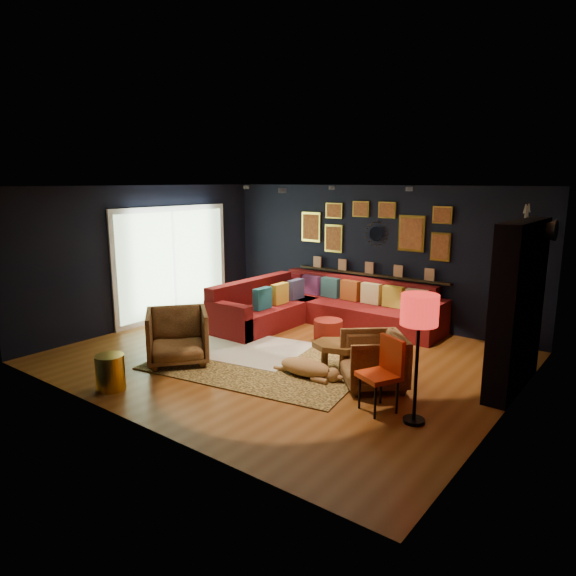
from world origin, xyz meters
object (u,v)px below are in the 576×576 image
Objects in this scene: coffee_table at (339,349)px; dog at (306,364)px; pouf at (328,329)px; gold_stool at (110,372)px; floor_lamp at (419,316)px; orange_chair at (384,368)px; armchair_left at (177,334)px; armchair_right at (373,358)px; sectional at (317,309)px.

coffee_table is 0.88× the size of dog.
gold_stool is at bearing -107.11° from pouf.
floor_lamp is at bearing -15.58° from dog.
orange_chair is (2.03, -1.92, 0.33)m from pouf.
armchair_right is (2.76, 0.96, -0.05)m from armchair_left.
floor_lamp reaches higher than armchair_left.
armchair_right is (2.25, -1.99, 0.08)m from sectional.
coffee_table is 1.05× the size of armchair_left.
gold_stool is at bearing -95.86° from sectional.
coffee_table is (1.61, -1.82, 0.03)m from sectional.
sectional is 2.30× the size of floor_lamp.
orange_chair is at bearing 27.33° from gold_stool.
floor_lamp is at bearing -39.18° from pouf.
armchair_left is at bearing -116.78° from pouf.
armchair_left is at bearing -151.95° from coffee_table.
sectional is at bearing 136.28° from pouf.
orange_chair is (2.69, -2.55, 0.20)m from sectional.
armchair_left is 2.92m from armchair_right.
armchair_left reaches higher than coffee_table.
orange_chair is at bearing -34.47° from coffee_table.
sectional is 4.18m from gold_stool.
sectional is 3.01m from armchair_right.
gold_stool is (-0.43, -4.16, -0.09)m from sectional.
orange_chair is (3.11, 1.61, 0.29)m from gold_stool.
armchair_left is (-0.51, -2.95, 0.13)m from sectional.
armchair_left is 2.00m from dog.
coffee_table reaches higher than dog.
floor_lamp is (3.11, -2.63, 0.92)m from sectional.
orange_chair is (1.07, -0.74, 0.17)m from coffee_table.
gold_stool is 0.32× the size of floor_lamp.
coffee_table is 3.11m from gold_stool.
pouf is 1.05× the size of gold_stool.
orange_chair reaches higher than armchair_right.
sectional is 7.29× the size of gold_stool.
orange_chair is 0.82× the size of dog.
armchair_left reaches higher than pouf.
dog is (0.69, -1.63, -0.00)m from pouf.
orange_chair is (3.20, 0.40, 0.07)m from armchair_left.
armchair_left is at bearing -99.82° from sectional.
dog is (-1.77, 0.38, -1.05)m from floor_lamp.
armchair_right is at bearing 153.96° from orange_chair.
armchair_right is 0.74× the size of dog.
orange_chair is 1.41m from dog.
pouf is 2.10m from armchair_right.
floor_lamp is (3.54, 1.53, 1.01)m from gold_stool.
sectional is at bearing 117.24° from dog.
sectional is 2.99m from armchair_left.
pouf is 1.76m from dog.
armchair_left is 1.01× the size of orange_chair.
sectional is 4.27× the size of armchair_right.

